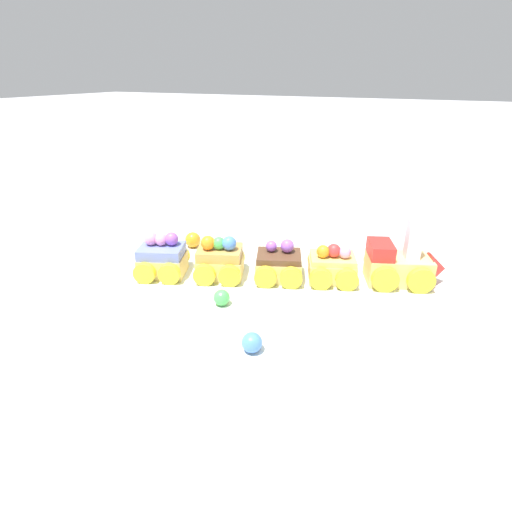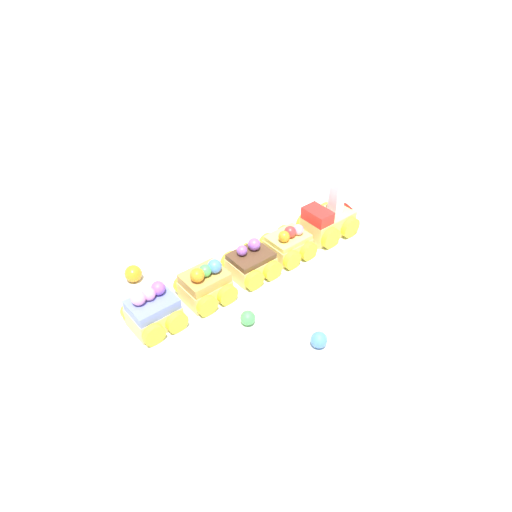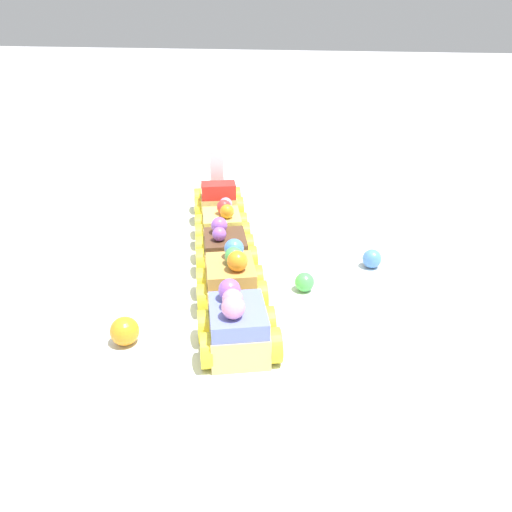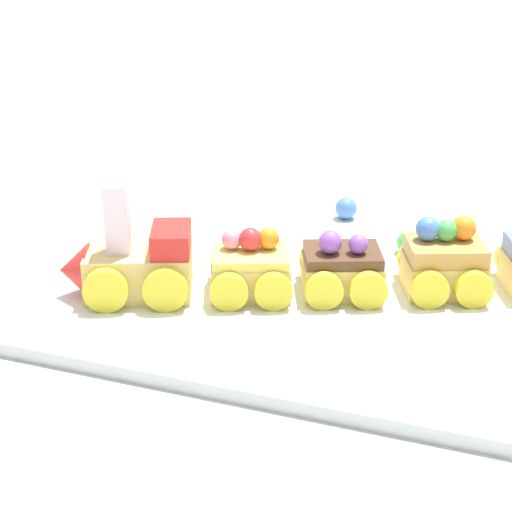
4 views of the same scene
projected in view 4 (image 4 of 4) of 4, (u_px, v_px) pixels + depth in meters
ground_plane at (316, 278)px, 0.82m from camera, size 10.00×10.00×0.00m
display_board at (316, 273)px, 0.81m from camera, size 0.84×0.46×0.01m
cake_train_locomotive at (131, 266)px, 0.75m from camera, size 0.13×0.10×0.10m
cake_car_lemon at (251, 270)px, 0.75m from camera, size 0.09×0.09×0.06m
cake_car_chocolate at (342, 270)px, 0.75m from camera, size 0.09×0.09×0.06m
cake_car_caramel at (444, 264)px, 0.76m from camera, size 0.09×0.09×0.07m
gumball_blue at (346, 208)px, 0.93m from camera, size 0.02×0.02×0.02m
gumball_green at (408, 242)px, 0.84m from camera, size 0.02×0.02×0.02m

